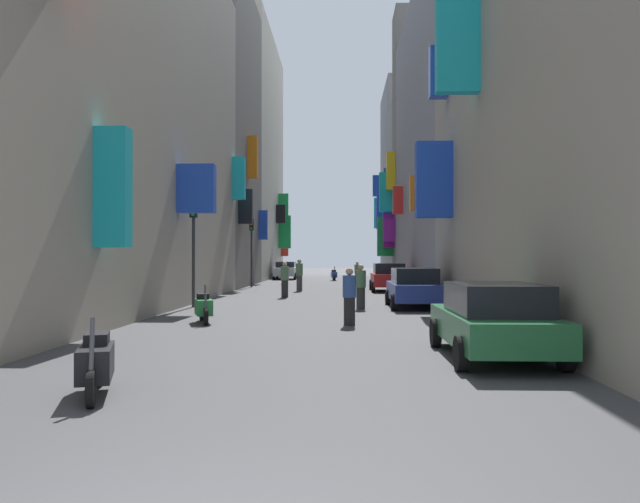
{
  "coord_description": "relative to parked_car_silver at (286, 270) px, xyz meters",
  "views": [
    {
      "loc": [
        1.04,
        -3.62,
        1.94
      ],
      "look_at": [
        -0.14,
        29.98,
        2.2
      ],
      "focal_mm": 34.86,
      "sensor_mm": 36.0,
      "label": 1
    }
  ],
  "objects": [
    {
      "name": "ground_plane",
      "position": [
        3.7,
        -18.93,
        -0.78
      ],
      "size": [
        140.0,
        140.0,
        0.0
      ],
      "primitive_type": "plane",
      "color": "#424244"
    },
    {
      "name": "building_left_near",
      "position": [
        -4.29,
        -33.25,
        7.24
      ],
      "size": [
        7.38,
        31.38,
        16.05
      ],
      "color": "#9E9384",
      "rests_on": "ground"
    },
    {
      "name": "building_left_mid_a",
      "position": [
        -4.29,
        -11.81,
        9.07
      ],
      "size": [
        6.81,
        11.48,
        19.72
      ],
      "color": "slate",
      "rests_on": "ground"
    },
    {
      "name": "building_left_mid_b",
      "position": [
        -4.29,
        2.51,
        9.87
      ],
      "size": [
        7.17,
        17.14,
        21.32
      ],
      "color": "#BCB29E",
      "rests_on": "ground"
    },
    {
      "name": "building_right_near",
      "position": [
        11.69,
        -37.51,
        6.14
      ],
      "size": [
        7.29,
        22.83,
        13.84
      ],
      "color": "#9E9384",
      "rests_on": "ground"
    },
    {
      "name": "building_right_mid_a",
      "position": [
        11.7,
        -16.69,
        7.63
      ],
      "size": [
        6.67,
        18.82,
        16.83
      ],
      "color": "gray",
      "rests_on": "ground"
    },
    {
      "name": "building_right_mid_b",
      "position": [
        11.65,
        -5.58,
        9.37
      ],
      "size": [
        7.24,
        3.41,
        20.45
      ],
      "color": "slate",
      "rests_on": "ground"
    },
    {
      "name": "building_right_mid_c",
      "position": [
        11.65,
        -1.78,
        6.34
      ],
      "size": [
        7.12,
        4.2,
        14.3
      ],
      "color": "gray",
      "rests_on": "ground"
    },
    {
      "name": "building_right_far",
      "position": [
        11.69,
        5.7,
        8.01
      ],
      "size": [
        7.05,
        10.73,
        17.59
      ],
      "color": "gray",
      "rests_on": "ground"
    },
    {
      "name": "parked_car_silver",
      "position": [
        0.0,
        0.0,
        0.0
      ],
      "size": [
        1.94,
        4.37,
        1.48
      ],
      "color": "#B7B7BC",
      "rests_on": "ground"
    },
    {
      "name": "parked_car_red",
      "position": [
        7.35,
        -17.93,
        0.02
      ],
      "size": [
        2.01,
        3.92,
        1.55
      ],
      "color": "#B21E1E",
      "rests_on": "ground"
    },
    {
      "name": "parked_car_blue",
      "position": [
        7.48,
        -28.97,
        0.0
      ],
      "size": [
        1.95,
        4.33,
        1.5
      ],
      "color": "navy",
      "rests_on": "ground"
    },
    {
      "name": "parked_car_green",
      "position": [
        7.62,
        -40.69,
        -0.03
      ],
      "size": [
        1.92,
        4.29,
        1.43
      ],
      "color": "#236638",
      "rests_on": "ground"
    },
    {
      "name": "scooter_silver",
      "position": [
        0.79,
        -9.16,
        -0.32
      ],
      "size": [
        0.48,
        1.84,
        1.13
      ],
      "color": "#ADADB2",
      "rests_on": "ground"
    },
    {
      "name": "scooter_black",
      "position": [
        1.32,
        -44.02,
        -0.32
      ],
      "size": [
        0.76,
        1.86,
        1.13
      ],
      "color": "black",
      "rests_on": "ground"
    },
    {
      "name": "scooter_green",
      "position": [
        0.73,
        -34.65,
        -0.32
      ],
      "size": [
        0.74,
        1.73,
        1.13
      ],
      "color": "#287F3D",
      "rests_on": "ground"
    },
    {
      "name": "scooter_white",
      "position": [
        7.64,
        -5.31,
        -0.32
      ],
      "size": [
        0.82,
        1.76,
        1.13
      ],
      "color": "silver",
      "rests_on": "ground"
    },
    {
      "name": "scooter_blue",
      "position": [
        4.12,
        -2.69,
        -0.32
      ],
      "size": [
        0.55,
        1.93,
        1.13
      ],
      "color": "#2D4CAD",
      "rests_on": "ground"
    },
    {
      "name": "pedestrian_crossing",
      "position": [
        5.44,
        -29.7,
        0.04
      ],
      "size": [
        0.5,
        0.5,
        1.64
      ],
      "color": "#2F2F2F",
      "rests_on": "ground"
    },
    {
      "name": "pedestrian_near_left",
      "position": [
        2.06,
        -23.46,
        0.06
      ],
      "size": [
        0.54,
        0.54,
        1.68
      ],
      "color": "#282828",
      "rests_on": "ground"
    },
    {
      "name": "pedestrian_near_right",
      "position": [
        2.39,
        -18.17,
        0.12
      ],
      "size": [
        0.48,
        0.48,
        1.78
      ],
      "color": "#3E3E3E",
      "rests_on": "ground"
    },
    {
      "name": "pedestrian_mid_street",
      "position": [
        4.96,
        -35.12,
        0.03
      ],
      "size": [
        0.52,
        0.52,
        1.62
      ],
      "color": "#242424",
      "rests_on": "ground"
    },
    {
      "name": "pedestrian_far_away",
      "position": [
        5.84,
        -8.31,
        -0.01
      ],
      "size": [
        0.53,
        0.53,
        1.56
      ],
      "color": "#3E3E3E",
      "rests_on": "ground"
    },
    {
      "name": "traffic_light_near_corner",
      "position": [
        -0.94,
        -13.68,
        2.16
      ],
      "size": [
        0.26,
        0.34,
        4.32
      ],
      "color": "#2D2D2D",
      "rests_on": "ground"
    },
    {
      "name": "traffic_light_far_corner",
      "position": [
        -0.92,
        -29.05,
        2.07
      ],
      "size": [
        0.26,
        0.34,
        4.17
      ],
      "color": "#2D2D2D",
      "rests_on": "ground"
    }
  ]
}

